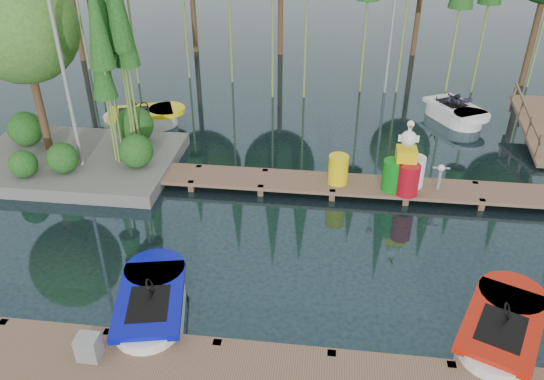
# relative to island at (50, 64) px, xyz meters

# --- Properties ---
(ground_plane) EXTENTS (90.00, 90.00, 0.00)m
(ground_plane) POSITION_rel_island_xyz_m (6.30, -3.29, -3.18)
(ground_plane) COLOR #1E3137
(near_dock) EXTENTS (18.00, 1.50, 0.50)m
(near_dock) POSITION_rel_island_xyz_m (6.30, -7.79, -2.95)
(near_dock) COLOR brown
(near_dock) RESTS_ON ground
(far_dock) EXTENTS (15.00, 1.20, 0.50)m
(far_dock) POSITION_rel_island_xyz_m (7.30, -0.79, -2.95)
(far_dock) COLOR brown
(far_dock) RESTS_ON ground
(island) EXTENTS (6.20, 4.20, 6.75)m
(island) POSITION_rel_island_xyz_m (0.00, 0.00, 0.00)
(island) COLOR slate
(island) RESTS_ON ground
(lamp_island) EXTENTS (0.30, 0.30, 7.25)m
(lamp_island) POSITION_rel_island_xyz_m (0.80, -0.79, 1.08)
(lamp_island) COLOR gray
(lamp_island) RESTS_ON ground
(boat_blue) EXTENTS (1.86, 3.08, 0.97)m
(boat_blue) POSITION_rel_island_xyz_m (4.76, -6.35, -2.90)
(boat_blue) COLOR white
(boat_blue) RESTS_ON ground
(boat_red) EXTENTS (2.40, 3.22, 0.99)m
(boat_red) POSITION_rel_island_xyz_m (11.67, -6.21, -2.90)
(boat_red) COLOR white
(boat_red) RESTS_ON ground
(boat_yellow_far) EXTENTS (3.20, 2.30, 1.46)m
(boat_yellow_far) POSITION_rel_island_xyz_m (1.34, 3.03, -2.87)
(boat_yellow_far) COLOR white
(boat_yellow_far) RESTS_ON ground
(boat_white_far) EXTENTS (2.48, 3.08, 1.33)m
(boat_white_far) POSITION_rel_island_xyz_m (12.69, 5.00, -2.88)
(boat_white_far) COLOR white
(boat_white_far) RESTS_ON ground
(utility_cabinet) EXTENTS (0.40, 0.34, 0.49)m
(utility_cabinet) POSITION_rel_island_xyz_m (4.08, -7.79, -2.64)
(utility_cabinet) COLOR gray
(utility_cabinet) RESTS_ON near_dock
(yellow_barrel) EXTENTS (0.57, 0.57, 0.85)m
(yellow_barrel) POSITION_rel_island_xyz_m (8.44, -0.79, -2.46)
(yellow_barrel) COLOR yellow
(yellow_barrel) RESTS_ON far_dock
(drum_cluster) EXTENTS (1.19, 1.09, 2.05)m
(drum_cluster) POSITION_rel_island_xyz_m (10.27, -0.95, -2.28)
(drum_cluster) COLOR #0D7816
(drum_cluster) RESTS_ON far_dock
(seagull_post) EXTENTS (0.47, 0.25, 0.75)m
(seagull_post) POSITION_rel_island_xyz_m (11.25, -0.79, -2.38)
(seagull_post) COLOR gray
(seagull_post) RESTS_ON far_dock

